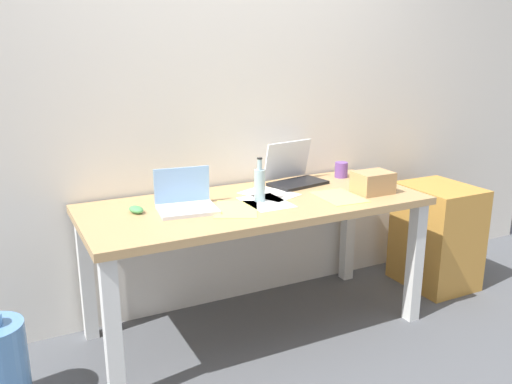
# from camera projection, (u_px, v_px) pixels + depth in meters

# --- Properties ---
(ground_plane) EXTENTS (8.00, 8.00, 0.00)m
(ground_plane) POSITION_uv_depth(u_px,v_px,m) (256.00, 327.00, 3.02)
(ground_plane) COLOR #515459
(back_wall) EXTENTS (5.20, 0.08, 2.60)m
(back_wall) POSITION_uv_depth(u_px,v_px,m) (222.00, 89.00, 3.06)
(back_wall) COLOR silver
(back_wall) RESTS_ON ground
(desk) EXTENTS (1.82, 0.76, 0.75)m
(desk) POSITION_uv_depth(u_px,v_px,m) (256.00, 218.00, 2.85)
(desk) COLOR tan
(desk) RESTS_ON ground
(laptop_left) EXTENTS (0.31, 0.27, 0.20)m
(laptop_left) POSITION_uv_depth(u_px,v_px,m) (186.00, 202.00, 2.67)
(laptop_left) COLOR silver
(laptop_left) RESTS_ON desk
(laptop_right) EXTENTS (0.37, 0.28, 0.25)m
(laptop_right) POSITION_uv_depth(u_px,v_px,m) (294.00, 174.00, 3.17)
(laptop_right) COLOR black
(laptop_right) RESTS_ON desk
(beer_bottle) EXTENTS (0.06, 0.06, 0.24)m
(beer_bottle) POSITION_uv_depth(u_px,v_px,m) (260.00, 184.00, 2.79)
(beer_bottle) COLOR #99B7C1
(beer_bottle) RESTS_ON desk
(computer_mouse) EXTENTS (0.08, 0.11, 0.03)m
(computer_mouse) POSITION_uv_depth(u_px,v_px,m) (136.00, 209.00, 2.62)
(computer_mouse) COLOR #4C9E56
(computer_mouse) RESTS_ON desk
(cardboard_box) EXTENTS (0.21, 0.16, 0.12)m
(cardboard_box) POSITION_uv_depth(u_px,v_px,m) (373.00, 182.00, 2.97)
(cardboard_box) COLOR tan
(cardboard_box) RESTS_ON desk
(coffee_mug) EXTENTS (0.08, 0.08, 0.09)m
(coffee_mug) POSITION_uv_depth(u_px,v_px,m) (341.00, 170.00, 3.32)
(coffee_mug) COLOR #724799
(coffee_mug) RESTS_ON desk
(paper_yellow_folder) EXTENTS (0.32, 0.36, 0.00)m
(paper_yellow_folder) POSITION_uv_depth(u_px,v_px,m) (236.00, 209.00, 2.68)
(paper_yellow_folder) COLOR #F4E06B
(paper_yellow_folder) RESTS_ON desk
(paper_sheet_center) EXTENTS (0.21, 0.30, 0.00)m
(paper_sheet_center) POSITION_uv_depth(u_px,v_px,m) (266.00, 202.00, 2.80)
(paper_sheet_center) COLOR white
(paper_sheet_center) RESTS_ON desk
(paper_sheet_front_right) EXTENTS (0.23, 0.31, 0.00)m
(paper_sheet_front_right) POSITION_uv_depth(u_px,v_px,m) (339.00, 197.00, 2.90)
(paper_sheet_front_right) COLOR #F4E06B
(paper_sheet_front_right) RESTS_ON desk
(paper_sheet_near_back) EXTENTS (0.31, 0.35, 0.00)m
(paper_sheet_near_back) POSITION_uv_depth(u_px,v_px,m) (269.00, 194.00, 2.96)
(paper_sheet_near_back) COLOR white
(paper_sheet_near_back) RESTS_ON desk
(filing_cabinet) EXTENTS (0.40, 0.48, 0.67)m
(filing_cabinet) POSITION_uv_depth(u_px,v_px,m) (436.00, 236.00, 3.50)
(filing_cabinet) COLOR #C68938
(filing_cabinet) RESTS_ON ground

